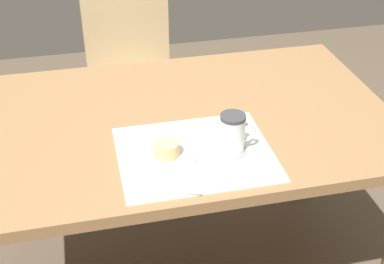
# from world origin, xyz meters

# --- Properties ---
(dining_table) EXTENTS (1.39, 0.84, 0.74)m
(dining_table) POSITION_xyz_m (0.00, 0.00, 0.67)
(dining_table) COLOR #997047
(dining_table) RESTS_ON ground_plane
(wooden_chair) EXTENTS (0.45, 0.45, 0.87)m
(wooden_chair) POSITION_xyz_m (-0.03, 0.75, 0.48)
(wooden_chair) COLOR #D1B27F
(wooden_chair) RESTS_ON ground_plane
(placemat) EXTENTS (0.43, 0.36, 0.00)m
(placemat) POSITION_xyz_m (0.02, -0.21, 0.74)
(placemat) COLOR white
(placemat) RESTS_ON dining_table
(pastry_plate) EXTENTS (0.16, 0.16, 0.01)m
(pastry_plate) POSITION_xyz_m (-0.06, -0.22, 0.75)
(pastry_plate) COLOR white
(pastry_plate) RESTS_ON placemat
(pastry) EXTENTS (0.07, 0.07, 0.04)m
(pastry) POSITION_xyz_m (-0.06, -0.22, 0.77)
(pastry) COLOR #E5BC7F
(pastry) RESTS_ON pastry_plate
(coffee_coaster) EXTENTS (0.09, 0.09, 0.00)m
(coffee_coaster) POSITION_xyz_m (0.13, -0.22, 0.74)
(coffee_coaster) COLOR #99999E
(coffee_coaster) RESTS_ON placemat
(coffee_mug) EXTENTS (0.10, 0.07, 0.11)m
(coffee_mug) POSITION_xyz_m (0.13, -0.22, 0.80)
(coffee_mug) COLOR white
(coffee_mug) RESTS_ON coffee_coaster
(teaspoon) EXTENTS (0.13, 0.04, 0.01)m
(teaspoon) POSITION_xyz_m (-0.06, -0.37, 0.75)
(teaspoon) COLOR silver
(teaspoon) RESTS_ON placemat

